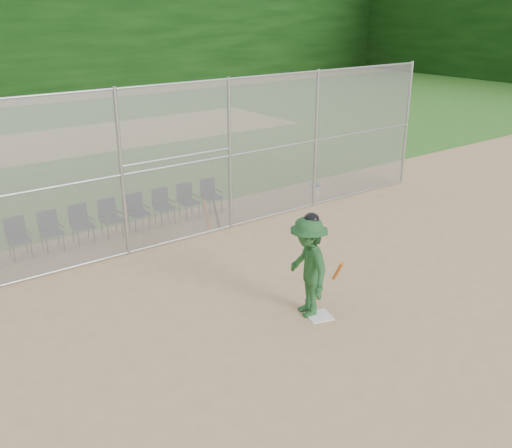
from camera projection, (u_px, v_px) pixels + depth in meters
ground at (332, 313)px, 11.20m from camera, size 100.00×100.00×0.00m
grass_strip at (44, 144)px, 24.70m from camera, size 100.00×100.00×0.00m
dirt_patch_far at (44, 144)px, 24.70m from camera, size 24.00×24.00×0.00m
backstop_fence at (196, 159)px, 14.21m from camera, size 16.09×0.09×4.00m
treeline at (11, 9)px, 24.22m from camera, size 81.00×60.00×11.00m
home_plate at (319, 316)px, 11.07m from camera, size 0.56×0.56×0.02m
batter_at_plate at (308, 266)px, 10.83m from camera, size 1.15×1.46×2.09m
water_cooler at (315, 190)px, 17.93m from camera, size 0.32×0.32×0.40m
spare_bats at (211, 213)px, 15.35m from camera, size 0.36×0.35×0.83m
chair_1 at (19, 239)px, 13.50m from camera, size 0.54×0.52×0.96m
chair_2 at (51, 232)px, 13.93m from camera, size 0.54×0.52×0.96m
chair_3 at (82, 225)px, 14.36m from camera, size 0.54×0.52×0.96m
chair_4 at (111, 218)px, 14.79m from camera, size 0.54×0.52×0.96m
chair_5 at (138, 212)px, 15.22m from camera, size 0.54×0.52×0.96m
chair_6 at (164, 207)px, 15.65m from camera, size 0.54×0.52×0.96m
chair_7 at (189, 201)px, 16.08m from camera, size 0.54×0.52×0.96m
chair_8 at (212, 196)px, 16.51m from camera, size 0.54×0.52×0.96m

